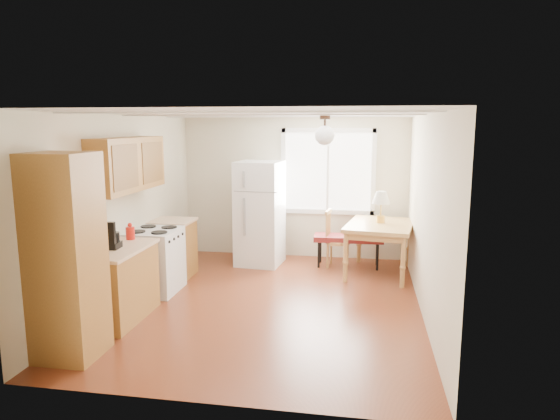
% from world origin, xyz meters
% --- Properties ---
extents(room_shell, '(4.60, 5.60, 2.62)m').
position_xyz_m(room_shell, '(0.00, 0.00, 1.25)').
color(room_shell, '#4F1E10').
rests_on(room_shell, ground).
extents(kitchen_run, '(0.65, 3.40, 2.20)m').
position_xyz_m(kitchen_run, '(-1.72, -0.63, 0.84)').
color(kitchen_run, brown).
rests_on(kitchen_run, ground).
extents(window_unit, '(1.64, 0.05, 1.51)m').
position_xyz_m(window_unit, '(0.60, 2.47, 1.55)').
color(window_unit, white).
rests_on(window_unit, room_shell).
extents(pendant_light, '(0.26, 0.26, 0.40)m').
position_xyz_m(pendant_light, '(0.70, 0.40, 2.24)').
color(pendant_light, black).
rests_on(pendant_light, room_shell).
extents(refrigerator, '(0.79, 0.79, 1.76)m').
position_xyz_m(refrigerator, '(-0.50, 1.87, 0.88)').
color(refrigerator, silver).
rests_on(refrigerator, ground).
extents(bench, '(1.16, 0.46, 0.53)m').
position_xyz_m(bench, '(1.00, 1.95, 0.47)').
color(bench, '#5E1617').
rests_on(bench, ground).
extents(dining_table, '(1.19, 1.46, 0.82)m').
position_xyz_m(dining_table, '(1.50, 1.60, 0.72)').
color(dining_table, '#A87B40').
rests_on(dining_table, ground).
extents(chair, '(0.43, 0.42, 0.95)m').
position_xyz_m(chair, '(0.74, 1.91, 0.54)').
color(chair, '#A87B40').
rests_on(chair, ground).
extents(table_lamp, '(0.29, 0.29, 0.50)m').
position_xyz_m(table_lamp, '(1.51, 1.67, 1.19)').
color(table_lamp, gold).
rests_on(table_lamp, dining_table).
extents(coffee_maker, '(0.18, 0.23, 0.34)m').
position_xyz_m(coffee_maker, '(-1.72, -0.90, 1.02)').
color(coffee_maker, black).
rests_on(coffee_maker, kitchen_run).
extents(kettle, '(0.11, 0.11, 0.22)m').
position_xyz_m(kettle, '(-1.73, -0.40, 0.99)').
color(kettle, red).
rests_on(kettle, kitchen_run).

